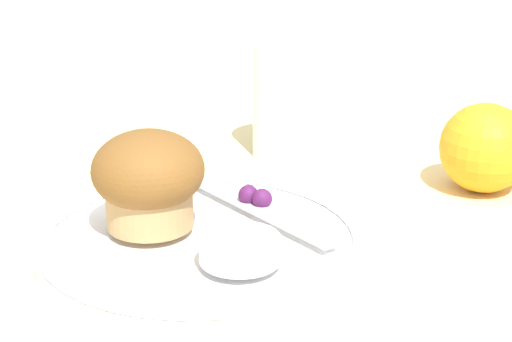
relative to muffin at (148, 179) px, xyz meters
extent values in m
plane|color=beige|center=(0.05, 0.04, -0.06)|extent=(3.00, 3.00, 0.00)
cylinder|color=white|center=(0.04, 0.01, -0.05)|extent=(0.25, 0.25, 0.01)
torus|color=white|center=(0.04, 0.01, -0.04)|extent=(0.24, 0.24, 0.01)
cylinder|color=tan|center=(0.00, 0.00, -0.02)|extent=(0.07, 0.07, 0.04)
ellipsoid|color=brown|center=(0.00, 0.00, 0.01)|extent=(0.09, 0.09, 0.06)
cylinder|color=silver|center=(0.09, -0.01, -0.03)|extent=(0.06, 0.06, 0.02)
cylinder|color=silver|center=(0.09, -0.01, -0.02)|extent=(0.05, 0.05, 0.00)
sphere|color=#4C194C|center=(0.04, 0.08, -0.03)|extent=(0.02, 0.02, 0.02)
sphere|color=#4C194C|center=(0.05, 0.08, -0.03)|extent=(0.02, 0.02, 0.02)
cube|color=silver|center=(0.04, 0.07, -0.04)|extent=(0.20, 0.07, 0.00)
sphere|color=orange|center=(0.16, 0.27, -0.02)|extent=(0.08, 0.08, 0.08)
cylinder|color=silver|center=(-0.03, 0.24, 0.00)|extent=(0.08, 0.08, 0.11)
camera|label=1|loc=(0.42, -0.44, 0.24)|focal=60.00mm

